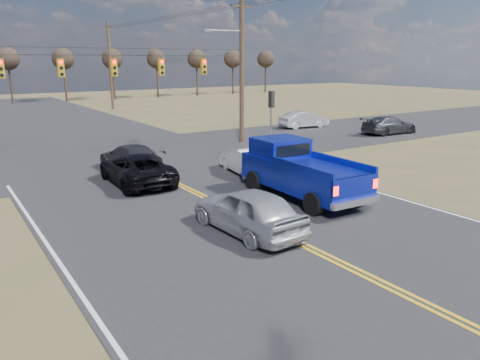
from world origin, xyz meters
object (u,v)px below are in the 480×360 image
pickup_truck (300,171)px  silver_suv (248,210)px  black_suv (136,169)px  white_car_queue (246,161)px  cross_car_east_near (304,120)px  cross_car_east_far (389,125)px  dgrey_car_queue (131,158)px

pickup_truck → silver_suv: 4.88m
pickup_truck → black_suv: pickup_truck is taller
pickup_truck → white_car_queue: size_ratio=1.54×
pickup_truck → cross_car_east_near: bearing=50.5°
white_car_queue → cross_car_east_far: bearing=-155.0°
silver_suv → black_suv: bearing=-87.4°
dgrey_car_queue → cross_car_east_far: (21.79, 0.96, -0.01)m
white_car_queue → dgrey_car_queue: dgrey_car_queue is taller
pickup_truck → silver_suv: size_ratio=1.36×
black_suv → cross_car_east_near: black_suv is taller
white_car_queue → cross_car_east_near: size_ratio=0.95×
black_suv → cross_car_east_far: black_suv is taller
black_suv → cross_car_east_near: (19.18, 10.11, -0.01)m
pickup_truck → black_suv: (-5.03, 5.94, -0.42)m
pickup_truck → black_suv: bearing=132.1°
black_suv → cross_car_east_far: size_ratio=1.08×
pickup_truck → black_suv: size_ratio=1.21×
cross_car_east_near → pickup_truck: bearing=144.4°
black_suv → dgrey_car_queue: bearing=-103.5°
silver_suv → cross_car_east_far: 24.88m
cross_car_east_near → dgrey_car_queue: bearing=117.6°
silver_suv → dgrey_car_queue: 11.03m
silver_suv → dgrey_car_queue: (0.00, 11.03, -0.08)m
pickup_truck → cross_car_east_far: bearing=30.7°
white_car_queue → cross_car_east_near: cross_car_east_near is taller
black_suv → white_car_queue: black_suv is taller
pickup_truck → cross_car_east_far: size_ratio=1.31×
pickup_truck → white_car_queue: bearing=85.8°
dgrey_car_queue → cross_car_east_near: (18.42, 7.36, 0.00)m
silver_suv → cross_car_east_near: 26.03m
pickup_truck → dgrey_car_queue: (-4.27, 8.68, -0.43)m
pickup_truck → silver_suv: pickup_truck is taller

